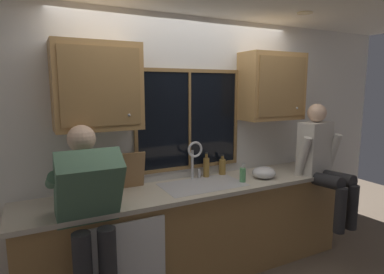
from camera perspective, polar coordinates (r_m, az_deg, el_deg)
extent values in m
cube|color=silver|center=(3.33, -1.71, -1.12)|extent=(5.61, 0.12, 2.55)
cylinder|color=#FFEAB2|center=(3.38, 19.53, 20.18)|extent=(0.14, 0.14, 0.01)
cube|color=black|center=(3.26, -0.52, 3.09)|extent=(1.10, 0.02, 0.95)
cube|color=olive|center=(3.23, -0.45, 11.79)|extent=(1.17, 0.02, 0.04)
cube|color=olive|center=(3.34, -0.43, -5.37)|extent=(1.17, 0.02, 0.04)
cube|color=olive|center=(3.04, -10.06, 2.52)|extent=(0.03, 0.02, 0.95)
cube|color=olive|center=(3.54, 7.80, 3.48)|extent=(0.03, 0.02, 0.95)
cube|color=olive|center=(3.25, -0.43, 3.07)|extent=(0.02, 0.02, 0.95)
cube|color=#A07744|center=(3.29, 1.10, -16.56)|extent=(3.21, 0.58, 0.88)
cube|color=beige|center=(3.10, 1.31, -9.02)|extent=(3.27, 0.62, 0.04)
cube|color=white|center=(2.76, -11.10, -21.72)|extent=(0.60, 0.02, 0.74)
cube|color=#B2844C|center=(2.79, -16.59, 8.62)|extent=(0.70, 0.33, 0.72)
cube|color=#9D7443|center=(2.62, -15.88, 8.65)|extent=(0.62, 0.01, 0.62)
sphere|color=#B2B2B7|center=(2.67, -11.18, 3.87)|extent=(0.02, 0.02, 0.02)
cube|color=#B2844C|center=(3.63, 14.05, 8.73)|extent=(0.70, 0.33, 0.72)
cube|color=#9D7443|center=(3.51, 15.90, 8.66)|extent=(0.62, 0.01, 0.62)
sphere|color=#B2B2B7|center=(3.65, 18.27, 4.93)|extent=(0.02, 0.02, 0.02)
cube|color=#B7B7BC|center=(3.13, 1.93, -8.68)|extent=(0.80, 0.46, 0.02)
cube|color=#9C9CA0|center=(3.07, -1.40, -10.98)|extent=(0.36, 0.42, 0.20)
cube|color=#9C9CA0|center=(3.26, 5.04, -9.84)|extent=(0.36, 0.42, 0.20)
cube|color=#B7B7BC|center=(3.16, 1.92, -10.41)|extent=(0.04, 0.42, 0.20)
cylinder|color=silver|center=(3.27, 0.06, -4.97)|extent=(0.03, 0.03, 0.30)
torus|color=silver|center=(3.18, 0.55, -2.24)|extent=(0.16, 0.02, 0.16)
cylinder|color=silver|center=(3.33, 1.29, -6.49)|extent=(0.03, 0.03, 0.09)
cube|color=#4C7259|center=(2.43, -18.06, -8.96)|extent=(0.44, 0.48, 0.61)
sphere|color=beige|center=(2.54, -19.16, -0.29)|extent=(0.21, 0.21, 0.21)
cylinder|color=#4C7259|center=(2.56, -23.67, -7.16)|extent=(0.09, 0.52, 0.26)
cylinder|color=#4C7259|center=(2.62, -13.98, -6.30)|extent=(0.09, 0.52, 0.26)
cylinder|color=#262628|center=(3.60, 22.48, -7.16)|extent=(0.14, 0.43, 0.16)
cylinder|color=#262628|center=(3.74, 24.28, -6.70)|extent=(0.14, 0.43, 0.16)
cylinder|color=#262628|center=(3.55, 24.97, -11.81)|extent=(0.11, 0.11, 0.46)
cylinder|color=#262628|center=(3.69, 26.73, -11.16)|extent=(0.11, 0.11, 0.46)
cube|color=beige|center=(3.74, 21.11, -1.77)|extent=(0.43, 0.27, 0.56)
sphere|color=beige|center=(3.69, 21.44, 4.03)|extent=(0.20, 0.20, 0.20)
cylinder|color=beige|center=(3.56, 19.16, -3.52)|extent=(0.08, 0.20, 0.47)
cylinder|color=beige|center=(3.90, 23.84, -2.73)|extent=(0.08, 0.20, 0.47)
cube|color=olive|center=(2.82, -14.11, -8.51)|extent=(0.12, 0.18, 0.25)
cylinder|color=black|center=(2.72, -14.68, -5.86)|extent=(0.02, 0.05, 0.09)
cylinder|color=black|center=(2.73, -13.96, -5.92)|extent=(0.02, 0.04, 0.08)
cylinder|color=black|center=(2.74, -13.25, -5.99)|extent=(0.02, 0.04, 0.06)
cube|color=#997047|center=(3.03, -10.95, -5.89)|extent=(0.27, 0.09, 0.35)
ellipsoid|color=silver|center=(3.42, 12.74, -6.24)|extent=(0.24, 0.24, 0.12)
cylinder|color=#59A566|center=(3.23, 9.05, -6.74)|extent=(0.06, 0.06, 0.14)
cylinder|color=silver|center=(3.21, 9.10, -5.15)|extent=(0.02, 0.02, 0.04)
cylinder|color=silver|center=(3.19, 9.30, -4.73)|extent=(0.01, 0.04, 0.01)
cylinder|color=olive|center=(3.36, 2.57, -5.49)|extent=(0.06, 0.06, 0.20)
cylinder|color=brown|center=(3.33, 2.59, -3.41)|extent=(0.03, 0.03, 0.05)
cylinder|color=black|center=(3.33, 2.59, -2.89)|extent=(0.03, 0.03, 0.01)
cylinder|color=olive|center=(3.47, 5.46, -5.36)|extent=(0.07, 0.07, 0.17)
cylinder|color=brown|center=(3.44, 5.48, -3.70)|extent=(0.03, 0.03, 0.04)
cylinder|color=black|center=(3.44, 5.49, -3.26)|extent=(0.04, 0.04, 0.01)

